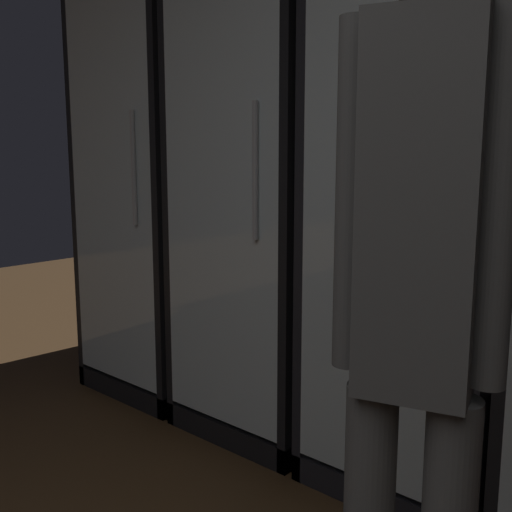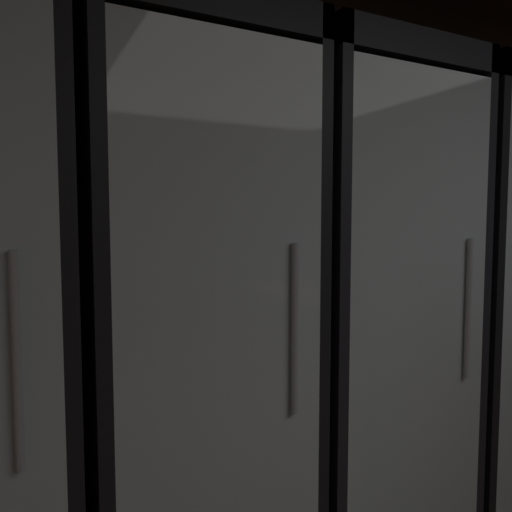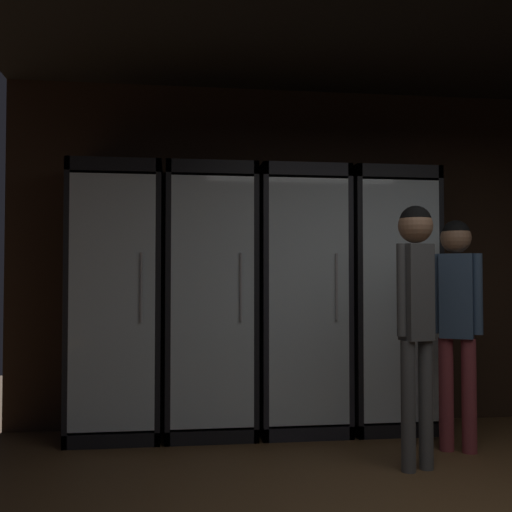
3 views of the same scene
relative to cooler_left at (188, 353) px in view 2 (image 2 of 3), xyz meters
name	(u,v)px [view 2 (image 2 of 3)]	position (x,y,z in m)	size (l,w,h in m)	color
wall_back	(429,232)	(1.39, 0.29, 0.38)	(6.00, 0.06, 2.80)	black
cooler_left	(188,353)	(0.00, 0.00, 0.00)	(0.69, 0.59, 2.09)	black
cooler_center	(360,330)	(0.72, 0.00, 0.00)	(0.69, 0.59, 2.09)	black
cooler_right	(483,315)	(1.44, 0.00, 0.00)	(0.69, 0.59, 2.09)	black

